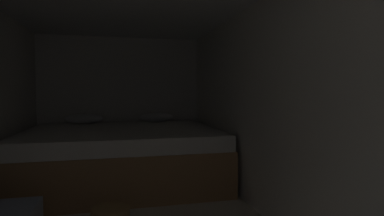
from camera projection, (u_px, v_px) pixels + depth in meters
wall_back at (121, 101)px, 5.13m from camera, size 2.69×0.05×2.11m
wall_right at (278, 109)px, 2.71m from camera, size 0.05×5.58×2.11m
bed at (123, 155)px, 4.12m from camera, size 2.47×2.03×0.87m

